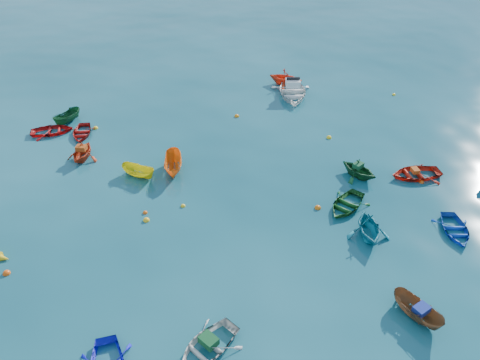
{
  "coord_description": "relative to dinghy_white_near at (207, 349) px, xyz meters",
  "views": [
    {
      "loc": [
        -1.13,
        -19.0,
        17.66
      ],
      "look_at": [
        0.0,
        5.0,
        0.4
      ],
      "focal_mm": 35.0,
      "sensor_mm": 36.0,
      "label": 1
    }
  ],
  "objects": [
    {
      "name": "motorboat_white",
      "position": [
        7.08,
        24.74,
        0.0
      ],
      "size": [
        3.63,
        4.95,
        1.6
      ],
      "primitive_type": "imported",
      "rotation": [
        0.0,
        0.0,
        -0.04
      ],
      "color": "white",
      "rests_on": "ground"
    },
    {
      "name": "sampan_yellow_mid",
      "position": [
        -4.59,
        13.14,
        0.0
      ],
      "size": [
        2.62,
        1.99,
        0.96
      ],
      "primitive_type": "imported",
      "rotation": [
        0.0,
        0.0,
        1.08
      ],
      "color": "gold",
      "rests_on": "ground"
    },
    {
      "name": "dinghy_white_near",
      "position": [
        0.0,
        0.0,
        0.0
      ],
      "size": [
        3.8,
        3.79,
        0.65
      ],
      "primitive_type": "imported",
      "rotation": [
        0.0,
        0.0,
        -0.8
      ],
      "color": "beige",
      "rests_on": "ground"
    },
    {
      "name": "buoy_or_e",
      "position": [
        2.14,
        21.14,
        0.0
      ],
      "size": [
        0.39,
        0.39,
        0.39
      ],
      "primitive_type": "sphere",
      "color": "orange",
      "rests_on": "ground"
    },
    {
      "name": "tarp_blue_a",
      "position": [
        9.63,
        1.12,
        0.68
      ],
      "size": [
        0.87,
        0.82,
        0.34
      ],
      "primitive_type": "cube",
      "rotation": [
        0.0,
        0.0,
        0.55
      ],
      "color": "navy",
      "rests_on": "sampan_brown_mid"
    },
    {
      "name": "dinghy_green_n",
      "position": [
        9.72,
        12.47,
        0.0
      ],
      "size": [
        3.31,
        3.35,
        1.33
      ],
      "primitive_type": "imported",
      "rotation": [
        0.0,
        0.0,
        0.71
      ],
      "color": "#114B23",
      "rests_on": "ground"
    },
    {
      "name": "sampan_green_far",
      "position": [
        -11.07,
        20.8,
        0.0
      ],
      "size": [
        2.19,
        2.74,
        1.01
      ],
      "primitive_type": "imported",
      "rotation": [
        0.0,
        0.0,
        -0.54
      ],
      "color": "#114924",
      "rests_on": "ground"
    },
    {
      "name": "buoy_ye_d",
      "position": [
        -8.75,
        19.71,
        0.0
      ],
      "size": [
        0.38,
        0.38,
        0.38
      ],
      "primitive_type": "sphere",
      "color": "yellow",
      "rests_on": "ground"
    },
    {
      "name": "tarp_orange_a",
      "position": [
        -8.72,
        15.53,
        0.83
      ],
      "size": [
        0.76,
        0.63,
        0.33
      ],
      "primitive_type": "cube",
      "rotation": [
        0.0,
        0.0,
        -0.18
      ],
      "color": "#B54312",
      "rests_on": "dinghy_orange_w"
    },
    {
      "name": "dinghy_orange_w",
      "position": [
        -8.73,
        15.48,
        0.0
      ],
      "size": [
        2.6,
        2.88,
        1.33
      ],
      "primitive_type": "imported",
      "rotation": [
        0.0,
        0.0,
        -0.18
      ],
      "color": "#BA2F11",
      "rests_on": "ground"
    },
    {
      "name": "dinghy_red_ne",
      "position": [
        13.47,
        12.3,
        0.0
      ],
      "size": [
        3.57,
        2.74,
        0.69
      ],
      "primitive_type": "imported",
      "rotation": [
        0.0,
        0.0,
        -1.45
      ],
      "color": "red",
      "rests_on": "ground"
    },
    {
      "name": "dinghy_orange_far",
      "position": [
        6.77,
        27.0,
        0.0
      ],
      "size": [
        3.85,
        3.66,
        1.58
      ],
      "primitive_type": "imported",
      "rotation": [
        0.0,
        0.0,
        1.11
      ],
      "color": "#F23C16",
      "rests_on": "ground"
    },
    {
      "name": "dinghy_green_e",
      "position": [
        8.21,
        9.33,
        0.0
      ],
      "size": [
        3.7,
        3.8,
        0.64
      ],
      "primitive_type": "imported",
      "rotation": [
        0.0,
        0.0,
        -0.7
      ],
      "color": "#114918",
      "rests_on": "ground"
    },
    {
      "name": "buoy_or_a",
      "position": [
        -10.21,
        4.85,
        0.0
      ],
      "size": [
        0.39,
        0.39,
        0.39
      ],
      "primitive_type": "sphere",
      "color": "#E84D0C",
      "rests_on": "ground"
    },
    {
      "name": "tarp_orange_b",
      "position": [
        13.37,
        12.29,
        0.48
      ],
      "size": [
        0.49,
        0.61,
        0.27
      ],
      "primitive_type": "cube",
      "rotation": [
        0.0,
        0.0,
        -1.45
      ],
      "color": "#BB4813",
      "rests_on": "dinghy_red_ne"
    },
    {
      "name": "buoy_ye_e",
      "position": [
        15.94,
        24.45,
        0.0
      ],
      "size": [
        0.3,
        0.3,
        0.3
      ],
      "primitive_type": "sphere",
      "color": "yellow",
      "rests_on": "ground"
    },
    {
      "name": "buoy_ye_a",
      "position": [
        -1.56,
        9.88,
        0.0
      ],
      "size": [
        0.29,
        0.29,
        0.29
      ],
      "primitive_type": "sphere",
      "color": "yellow",
      "rests_on": "ground"
    },
    {
      "name": "dinghy_cyan_se",
      "position": [
        8.81,
        6.8,
        0.0
      ],
      "size": [
        2.48,
        2.85,
        1.46
      ],
      "primitive_type": "imported",
      "rotation": [
        0.0,
        0.0,
        -0.03
      ],
      "color": "teal",
      "rests_on": "ground"
    },
    {
      "name": "dinghy_blue_se",
      "position": [
        13.77,
        6.86,
        0.0
      ],
      "size": [
        2.3,
        3.04,
        0.6
      ],
      "primitive_type": "imported",
      "rotation": [
        0.0,
        0.0,
        -0.09
      ],
      "color": "#0D3DAD",
      "rests_on": "ground"
    },
    {
      "name": "buoy_or_c",
      "position": [
        -3.76,
        9.35,
        0.0
      ],
      "size": [
        0.29,
        0.29,
        0.29
      ],
      "primitive_type": "sphere",
      "color": "#DA4F0B",
      "rests_on": "ground"
    },
    {
      "name": "dinghy_red_nw",
      "position": [
        -11.85,
        19.17,
        0.0
      ],
      "size": [
        3.4,
        2.71,
        0.63
      ],
      "primitive_type": "imported",
      "rotation": [
        0.0,
        0.0,
        1.76
      ],
      "color": "red",
      "rests_on": "ground"
    },
    {
      "name": "sampan_orange_n",
      "position": [
        -2.34,
        13.69,
        0.0
      ],
      "size": [
        1.26,
        3.11,
        1.19
      ],
      "primitive_type": "imported",
      "rotation": [
        0.0,
        0.0,
        0.04
      ],
      "color": "orange",
      "rests_on": "ground"
    },
    {
      "name": "buoy_or_b",
      "position": [
        6.5,
        9.31,
        0.0
      ],
      "size": [
        0.39,
        0.39,
        0.39
      ],
      "primitive_type": "sphere",
      "color": "orange",
      "rests_on": "ground"
    },
    {
      "name": "buoy_ye_b",
      "position": [
        -3.61,
        8.66,
        0.0
      ],
      "size": [
        0.38,
        0.38,
        0.38
      ],
      "primitive_type": "sphere",
      "color": "yellow",
      "rests_on": "ground"
    },
    {
      "name": "tarp_green_a",
      "position": [
        0.07,
        0.07,
        0.51
      ],
      "size": [
        0.94,
        0.94,
        0.37
      ],
      "primitive_type": "cube",
      "rotation": [
        0.0,
        0.0,
        -0.8
      ],
      "color": "#134F26",
      "rests_on": "dinghy_white_near"
    },
    {
      "name": "tarp_green_b",
      "position": [
        9.65,
        12.55,
        0.82
      ],
      "size": [
        0.8,
        0.79,
        0.31
      ],
      "primitive_type": "cube",
      "rotation": [
        0.0,
        0.0,
        0.71
      ],
      "color": "#124B27",
      "rests_on": "dinghy_green_n"
    },
    {
      "name": "buoy_or_d",
      "position": [
        13.64,
        11.62,
        0.0
      ],
      "size": [
        0.35,
        0.35,
        0.35
      ],
      "primitive_type": "sphere",
      "color": "#D5460B",
      "rests_on": "ground"
    },
    {
      "name": "sampan_brown_mid",
      "position": [
        9.55,
        1.25,
        0.0
      ],
      "size": [
        2.26,
        2.79,
        1.03
      ],
      "primitive_type": "imported",
      "rotation": [
        0.0,
        0.0,
        0.55
      ],
      "color": "brown",
      "rests_on": "ground"
    },
    {
      "name": "ground",
      "position": [
        1.96,
        6.86,
        0.0
      ],
      "size": [
        160.0,
        160.0,
        0.0
      ],
      "primitive_type": "plane",
      "color": "#0A3B49",
      "rests_on": "ground"
    },
    {
      "name": "buoy_ye_c",
      "position": [
        8.83,
        17.46,
        0.0
      ],
      "size": [
        0.38,
        0.38,
        0.38
      ],
      "primitive_type": "sphere",
      "color": "yellow",
      "rests_on": "ground"
    },
    {
      "name": "dinghy_red_far",
      "position": [
        -9.57,
        18.8,
        0.0
      ],
      "size": [
        2.17,
        2.91,
        0.58
      ],
      "primitive_type": "imported",
      "rotation": [
        0.0,
        0.0,
        0.07
      ],
      "color": "#B2130E",
      "rests_on": "ground"
    }
  ]
}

